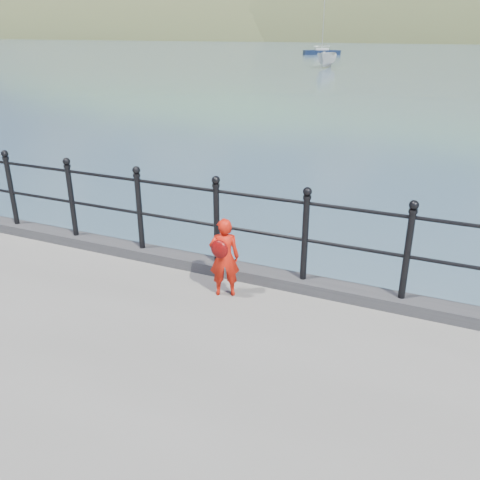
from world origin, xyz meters
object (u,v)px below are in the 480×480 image
at_px(child, 224,257).
at_px(sailboat_left, 322,52).
at_px(railing, 259,221).
at_px(launch_white, 327,60).

relative_size(child, sailboat_left, 0.12).
distance_m(railing, sailboat_left, 83.52).
xyz_separation_m(launch_white, sailboat_left, (-8.50, 28.62, -0.52)).
height_order(railing, launch_white, railing).
relative_size(railing, sailboat_left, 2.16).
distance_m(launch_white, sailboat_left, 29.86).
bearing_deg(child, launch_white, -100.91).
xyz_separation_m(railing, sailboat_left, (-21.43, 80.71, -1.49)).
xyz_separation_m(child, sailboat_left, (-21.18, 81.24, -1.17)).
bearing_deg(railing, sailboat_left, 104.87).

